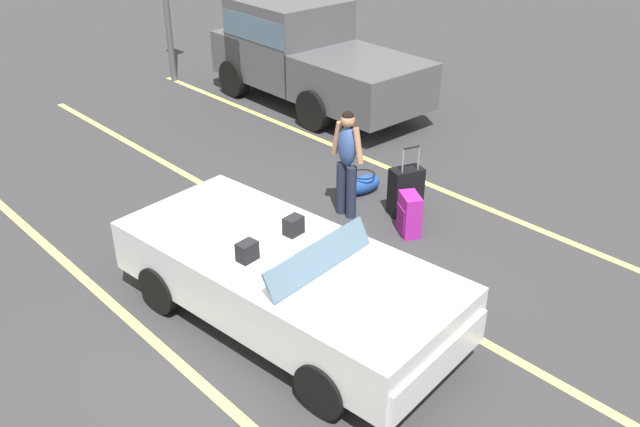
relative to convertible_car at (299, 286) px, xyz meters
name	(u,v)px	position (x,y,z in m)	size (l,w,h in m)	color
ground_plane	(287,320)	(-0.21, -0.02, -0.59)	(80.00, 80.00, 0.00)	#333335
lot_line_near	(191,374)	(-0.21, -1.36, -0.59)	(18.00, 0.12, 0.01)	#EAE066
lot_line_mid	(365,275)	(-0.21, 1.34, -0.59)	(18.00, 0.12, 0.01)	#EAE066
lot_line_far	(485,208)	(-0.21, 4.04, -0.59)	(18.00, 0.12, 0.01)	#EAE066
convertible_car	(299,286)	(0.00, 0.00, 0.00)	(4.29, 2.16, 1.24)	silver
suitcase_large_black	(406,191)	(-0.96, 3.00, -0.22)	(0.43, 0.55, 1.12)	black
suitcase_medium_bright	(409,215)	(-0.53, 2.57, -0.28)	(0.47, 0.41, 0.62)	#991E8C
duffel_bag	(363,184)	(-1.85, 3.03, -0.43)	(0.42, 0.68, 0.34)	#1E479E
traveler_person	(347,158)	(-1.54, 2.32, 0.34)	(0.61, 0.23, 1.65)	#1E2338
parked_pickup_truck_near	(304,51)	(-5.72, 5.28, 0.52)	(5.06, 2.20, 2.10)	#4C4C51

